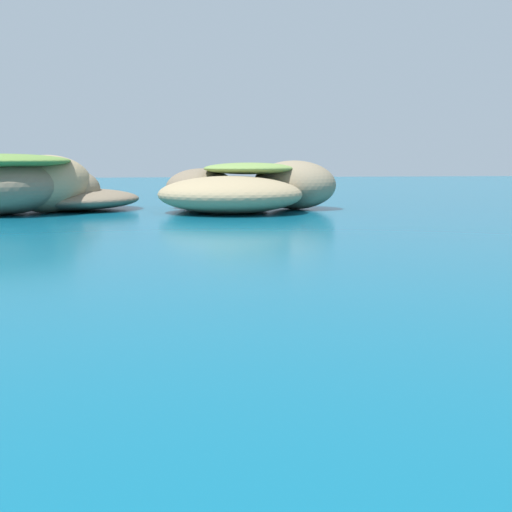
{
  "coord_description": "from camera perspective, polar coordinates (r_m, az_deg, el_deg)",
  "views": [
    {
      "loc": [
        -3.97,
        -3.96,
        5.91
      ],
      "look_at": [
        -0.98,
        19.76,
        2.35
      ],
      "focal_mm": 46.45,
      "sensor_mm": 36.0,
      "label": 1
    }
  ],
  "objects": [
    {
      "name": "islet_large",
      "position": [
        77.9,
        -20.2,
        5.61
      ],
      "size": [
        29.03,
        22.55,
        6.33
      ],
      "color": "#756651",
      "rests_on": "ground"
    },
    {
      "name": "islet_small",
      "position": [
        74.62,
        -1.08,
        5.78
      ],
      "size": [
        23.05,
        20.59,
        5.6
      ],
      "color": "#9E8966",
      "rests_on": "ground"
    }
  ]
}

